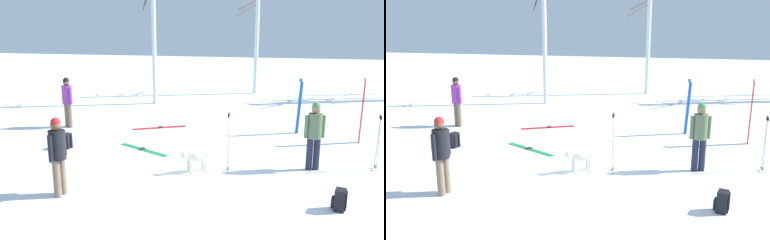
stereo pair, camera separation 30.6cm
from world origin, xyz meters
The scene contains 16 objects.
ground_plane centered at (0.00, 0.00, 0.00)m, with size 60.00×60.00×0.00m, color white.
person_0 centered at (-4.69, 4.40, 0.98)m, with size 0.46×0.34×1.72m.
person_1 centered at (-2.26, -0.96, 0.98)m, with size 0.34×0.51×1.72m.
person_2 centered at (3.18, 1.63, 0.98)m, with size 0.51×0.34×1.72m.
dog centered at (0.34, 0.93, 0.39)m, with size 0.76×0.55×0.57m.
ski_pair_planted_0 centered at (3.02, 4.99, 0.90)m, with size 0.17×0.21×1.80m.
ski_pair_planted_1 centered at (4.78, 4.22, 0.98)m, with size 0.02×0.24×1.97m.
ski_pair_lying_0 centered at (-1.43, 2.39, 0.01)m, with size 1.66×1.05×0.05m.
ski_pair_lying_1 centered at (-1.59, 4.83, 0.01)m, with size 1.73×0.92×0.05m.
ski_poles_0 centered at (4.74, 1.91, 0.75)m, with size 0.07×0.21×1.39m.
ski_poles_1 centered at (1.12, 1.11, 0.79)m, with size 0.07×0.24×1.48m.
backpack_0 centered at (-3.66, 2.14, 0.21)m, with size 0.33×0.31×0.44m.
backpack_1 centered at (3.51, -0.63, 0.21)m, with size 0.33×0.30×0.44m.
water_bottle_0 centered at (-3.29, 0.94, 0.10)m, with size 0.08×0.08×0.21m.
birch_tree_0 centered at (-2.83, 8.81, 3.74)m, with size 1.65×1.47×7.11m.
birch_tree_1 centered at (1.31, 12.10, 3.35)m, with size 1.64×1.65×6.36m.
Camera 1 is at (2.05, -8.80, 3.77)m, focal length 39.86 mm.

